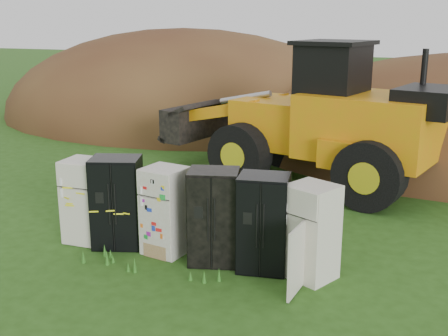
# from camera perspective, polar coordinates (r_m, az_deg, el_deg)

# --- Properties ---
(ground) EXTENTS (120.00, 120.00, 0.00)m
(ground) POSITION_cam_1_polar(r_m,az_deg,el_deg) (11.08, -3.29, -8.96)
(ground) COLOR #254B14
(ground) RESTS_ON ground
(fridge_leftmost) EXTENTS (0.79, 0.76, 1.74)m
(fridge_leftmost) POSITION_cam_1_polar(r_m,az_deg,el_deg) (11.88, -13.91, -3.23)
(fridge_leftmost) COLOR beige
(fridge_leftmost) RESTS_ON ground
(fridge_black_side) EXTENTS (1.15, 1.03, 1.84)m
(fridge_black_side) POSITION_cam_1_polar(r_m,az_deg,el_deg) (11.48, -10.80, -3.42)
(fridge_black_side) COLOR black
(fridge_black_side) RESTS_ON ground
(fridge_sticker) EXTENTS (0.88, 0.83, 1.73)m
(fridge_sticker) POSITION_cam_1_polar(r_m,az_deg,el_deg) (11.00, -5.96, -4.35)
(fridge_sticker) COLOR silver
(fridge_sticker) RESTS_ON ground
(fridge_dark_mid) EXTENTS (1.09, 0.98, 1.80)m
(fridge_dark_mid) POSITION_cam_1_polar(r_m,az_deg,el_deg) (10.52, -1.04, -4.97)
(fridge_dark_mid) COLOR black
(fridge_dark_mid) RESTS_ON ground
(fridge_black_right) EXTENTS (1.01, 0.89, 1.79)m
(fridge_black_right) POSITION_cam_1_polar(r_m,az_deg,el_deg) (10.25, 4.02, -5.59)
(fridge_black_right) COLOR black
(fridge_black_right) RESTS_ON ground
(fridge_open_door) EXTENTS (1.01, 0.98, 1.72)m
(fridge_open_door) POSITION_cam_1_polar(r_m,az_deg,el_deg) (10.03, 8.90, -6.44)
(fridge_open_door) COLOR beige
(fridge_open_door) RESTS_ON ground
(wheel_loader) EXTENTS (8.67, 5.12, 3.93)m
(wheel_loader) POSITION_cam_1_polar(r_m,az_deg,el_deg) (15.81, 7.53, 5.67)
(wheel_loader) COLOR orange
(wheel_loader) RESTS_ON ground
(dirt_mound_left) EXTENTS (17.69, 13.27, 8.13)m
(dirt_mound_left) POSITION_cam_1_polar(r_m,az_deg,el_deg) (26.33, -4.00, 5.15)
(dirt_mound_left) COLOR #472517
(dirt_mound_left) RESTS_ON ground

